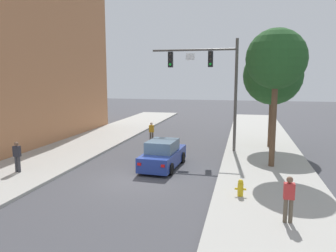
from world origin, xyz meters
name	(u,v)px	position (x,y,z in m)	size (l,w,h in m)	color
ground_plane	(136,180)	(0.00, 0.00, 0.00)	(120.00, 120.00, 0.00)	#424247
sidewalk_left	(24,170)	(-6.50, 0.00, 0.07)	(5.00, 60.00, 0.15)	#A8A59E
sidewalk_right	(271,188)	(6.50, 0.00, 0.07)	(5.00, 60.00, 0.15)	#A8A59E
traffic_signal_mast	(212,75)	(2.99, 7.24, 5.31)	(5.83, 0.38, 7.50)	#514C47
car_lead_blue	(163,155)	(0.76, 2.55, 0.72)	(2.01, 4.32, 1.60)	navy
pedestrian_sidewalk_left_walker	(17,155)	(-6.36, -0.62, 1.06)	(0.36, 0.22, 1.64)	#333338
pedestrian_crossing_road	(151,131)	(-1.86, 9.26, 0.91)	(0.36, 0.22, 1.64)	brown
pedestrian_sidewalk_right_walker	(289,197)	(6.77, -3.76, 1.06)	(0.36, 0.22, 1.64)	brown
fire_hydrant	(240,188)	(5.15, -1.52, 0.51)	(0.48, 0.24, 0.72)	gold
street_tree_nearest	(276,60)	(6.79, 3.72, 6.06)	(3.26, 3.26, 7.60)	brown
street_tree_second	(273,76)	(7.07, 9.14, 5.24)	(4.12, 4.12, 7.16)	brown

